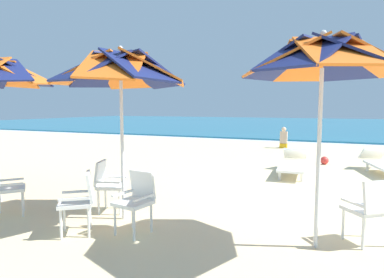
# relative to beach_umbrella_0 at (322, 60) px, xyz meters

# --- Properties ---
(ground_plane) EXTENTS (80.00, 80.00, 0.00)m
(ground_plane) POSITION_rel_beach_umbrella_0_xyz_m (0.39, 2.48, -2.33)
(ground_plane) COLOR beige
(sea) EXTENTS (80.00, 36.00, 0.10)m
(sea) POSITION_rel_beach_umbrella_0_xyz_m (0.39, 31.25, -2.28)
(sea) COLOR teal
(sea) RESTS_ON ground
(surf_foam) EXTENTS (80.00, 0.70, 0.01)m
(surf_foam) POSITION_rel_beach_umbrella_0_xyz_m (0.39, 12.95, -2.32)
(surf_foam) COLOR white
(surf_foam) RESTS_ON ground
(beach_umbrella_0) EXTENTS (1.98, 1.98, 2.68)m
(beach_umbrella_0) POSITION_rel_beach_umbrella_0_xyz_m (0.00, 0.00, 0.00)
(beach_umbrella_0) COLOR silver
(beach_umbrella_0) RESTS_ON ground
(plastic_chair_0) EXTENTS (0.63, 0.63, 0.87)m
(plastic_chair_0) POSITION_rel_beach_umbrella_0_xyz_m (0.61, 0.34, -1.83)
(plastic_chair_0) COLOR white
(plastic_chair_0) RESTS_ON ground
(beach_umbrella_1) EXTENTS (2.09, 2.09, 2.69)m
(beach_umbrella_1) POSITION_rel_beach_umbrella_0_xyz_m (-2.85, -0.09, -0.01)
(beach_umbrella_1) COLOR silver
(beach_umbrella_1) RESTS_ON ground
(plastic_chair_1) EXTENTS (0.59, 0.56, 0.87)m
(plastic_chair_1) POSITION_rel_beach_umbrella_0_xyz_m (-3.31, 0.12, -1.83)
(plastic_chair_1) COLOR white
(plastic_chair_1) RESTS_ON ground
(plastic_chair_2) EXTENTS (0.63, 0.63, 0.87)m
(plastic_chair_2) POSITION_rel_beach_umbrella_0_xyz_m (-3.03, -0.83, -1.83)
(plastic_chair_2) COLOR white
(plastic_chair_2) RESTS_ON ground
(plastic_chair_3) EXTENTS (0.50, 0.53, 0.87)m
(plastic_chair_3) POSITION_rel_beach_umbrella_0_xyz_m (-2.35, -0.48, -1.83)
(plastic_chair_3) COLOR white
(plastic_chair_3) RESTS_ON ground
(plastic_chair_4) EXTENTS (0.63, 0.63, 0.87)m
(plastic_chair_4) POSITION_rel_beach_umbrella_0_xyz_m (-4.69, -0.73, -1.83)
(plastic_chair_4) COLOR white
(plastic_chair_4) RESTS_ON ground
(sun_lounger_0) EXTENTS (1.12, 2.23, 0.62)m
(sun_lounger_0) POSITION_rel_beach_umbrella_0_xyz_m (1.38, 5.54, -2.05)
(sun_lounger_0) COLOR white
(sun_lounger_0) RESTS_ON ground
(sun_lounger_1) EXTENTS (0.74, 2.18, 0.62)m
(sun_lounger_1) POSITION_rel_beach_umbrella_0_xyz_m (-0.82, 4.60, -2.05)
(sun_lounger_1) COLOR white
(sun_lounger_1) RESTS_ON ground
(beach_ball) EXTENTS (0.25, 0.25, 0.25)m
(beach_ball) POSITION_rel_beach_umbrella_0_xyz_m (-0.10, 6.56, -2.20)
(beach_ball) COLOR red
(beach_ball) RESTS_ON ground
(beachgoer_seated) EXTENTS (0.30, 0.93, 0.92)m
(beachgoer_seated) POSITION_rel_beach_umbrella_0_xyz_m (-1.87, 10.40, -2.03)
(beachgoer_seated) COLOR yellow
(beachgoer_seated) RESTS_ON ground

